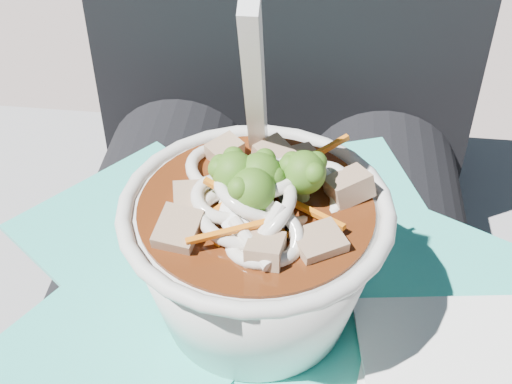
# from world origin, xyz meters

# --- Properties ---
(lap) EXTENTS (0.33, 0.48, 0.14)m
(lap) POSITION_xyz_m (0.00, 0.00, 0.54)
(lap) COLOR black
(lap) RESTS_ON stone_ledge
(person_body) EXTENTS (0.34, 0.94, 1.01)m
(person_body) POSITION_xyz_m (0.00, 0.09, 0.56)
(person_body) COLOR black
(person_body) RESTS_ON ground
(plastic_bag) EXTENTS (0.43, 0.35, 0.01)m
(plastic_bag) POSITION_xyz_m (0.02, -0.01, 0.61)
(plastic_bag) COLOR #2FC4AF
(plastic_bag) RESTS_ON lap
(udon_bowl) EXTENTS (0.16, 0.16, 0.20)m
(udon_bowl) POSITION_xyz_m (0.00, -0.02, 0.67)
(udon_bowl) COLOR silver
(udon_bowl) RESTS_ON plastic_bag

